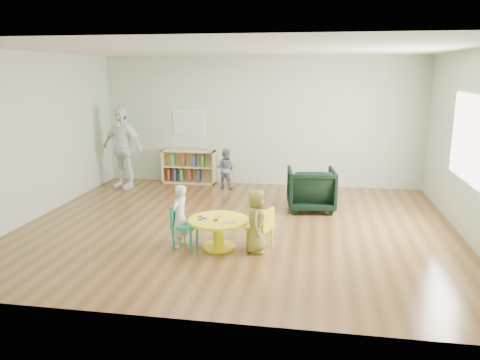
{
  "coord_description": "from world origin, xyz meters",
  "views": [
    {
      "loc": [
        1.24,
        -7.18,
        2.48
      ],
      "look_at": [
        0.1,
        -0.3,
        0.85
      ],
      "focal_mm": 35.0,
      "sensor_mm": 36.0,
      "label": 1
    }
  ],
  "objects_px": {
    "toddler": "(226,169)",
    "child_left": "(180,216)",
    "kid_chair_left": "(182,224)",
    "child_right": "(256,221)",
    "activity_table": "(218,228)",
    "kid_chair_right": "(262,227)",
    "bookshelf": "(188,167)",
    "armchair": "(311,189)",
    "adult_caretaker": "(122,148)"
  },
  "relations": [
    {
      "from": "kid_chair_left",
      "to": "child_right",
      "type": "relative_size",
      "value": 0.69
    },
    {
      "from": "activity_table",
      "to": "armchair",
      "type": "bearing_deg",
      "value": 59.28
    },
    {
      "from": "child_right",
      "to": "adult_caretaker",
      "type": "bearing_deg",
      "value": 44.53
    },
    {
      "from": "child_right",
      "to": "adult_caretaker",
      "type": "relative_size",
      "value": 0.51
    },
    {
      "from": "bookshelf",
      "to": "armchair",
      "type": "distance_m",
      "value": 3.26
    },
    {
      "from": "bookshelf",
      "to": "child_right",
      "type": "bearing_deg",
      "value": -62.16
    },
    {
      "from": "child_right",
      "to": "toddler",
      "type": "relative_size",
      "value": 1.04
    },
    {
      "from": "bookshelf",
      "to": "child_left",
      "type": "distance_m",
      "value": 4.0
    },
    {
      "from": "activity_table",
      "to": "child_left",
      "type": "height_order",
      "value": "child_left"
    },
    {
      "from": "kid_chair_right",
      "to": "adult_caretaker",
      "type": "xyz_separation_m",
      "value": [
        -3.38,
        3.04,
        0.57
      ]
    },
    {
      "from": "toddler",
      "to": "activity_table",
      "type": "bearing_deg",
      "value": 114.84
    },
    {
      "from": "child_left",
      "to": "kid_chair_left",
      "type": "bearing_deg",
      "value": 160.82
    },
    {
      "from": "child_left",
      "to": "armchair",
      "type": "bearing_deg",
      "value": 155.97
    },
    {
      "from": "armchair",
      "to": "child_left",
      "type": "distance_m",
      "value": 2.84
    },
    {
      "from": "activity_table",
      "to": "kid_chair_right",
      "type": "distance_m",
      "value": 0.63
    },
    {
      "from": "child_left",
      "to": "activity_table",
      "type": "bearing_deg",
      "value": 110.42
    },
    {
      "from": "bookshelf",
      "to": "toddler",
      "type": "distance_m",
      "value": 1.01
    },
    {
      "from": "activity_table",
      "to": "kid_chair_left",
      "type": "height_order",
      "value": "kid_chair_left"
    },
    {
      "from": "bookshelf",
      "to": "child_left",
      "type": "relative_size",
      "value": 1.31
    },
    {
      "from": "kid_chair_right",
      "to": "kid_chair_left",
      "type": "bearing_deg",
      "value": 119.04
    },
    {
      "from": "child_left",
      "to": "toddler",
      "type": "distance_m",
      "value": 3.5
    },
    {
      "from": "armchair",
      "to": "child_right",
      "type": "height_order",
      "value": "child_right"
    },
    {
      "from": "kid_chair_right",
      "to": "toddler",
      "type": "distance_m",
      "value": 3.57
    },
    {
      "from": "kid_chair_right",
      "to": "child_left",
      "type": "height_order",
      "value": "child_left"
    },
    {
      "from": "activity_table",
      "to": "child_left",
      "type": "distance_m",
      "value": 0.58
    },
    {
      "from": "kid_chair_left",
      "to": "armchair",
      "type": "distance_m",
      "value": 2.8
    },
    {
      "from": "kid_chair_left",
      "to": "armchair",
      "type": "relative_size",
      "value": 0.73
    },
    {
      "from": "kid_chair_right",
      "to": "adult_caretaker",
      "type": "bearing_deg",
      "value": 71.5
    },
    {
      "from": "activity_table",
      "to": "child_left",
      "type": "bearing_deg",
      "value": -175.53
    },
    {
      "from": "toddler",
      "to": "child_left",
      "type": "bearing_deg",
      "value": 105.7
    },
    {
      "from": "kid_chair_right",
      "to": "child_right",
      "type": "height_order",
      "value": "child_right"
    },
    {
      "from": "armchair",
      "to": "toddler",
      "type": "bearing_deg",
      "value": -42.6
    },
    {
      "from": "child_right",
      "to": "bookshelf",
      "type": "bearing_deg",
      "value": 26.44
    },
    {
      "from": "toddler",
      "to": "child_right",
      "type": "bearing_deg",
      "value": 123.1
    },
    {
      "from": "activity_table",
      "to": "child_left",
      "type": "xyz_separation_m",
      "value": [
        -0.56,
        -0.04,
        0.16
      ]
    },
    {
      "from": "child_right",
      "to": "adult_caretaker",
      "type": "distance_m",
      "value": 4.64
    },
    {
      "from": "toddler",
      "to": "kid_chair_left",
      "type": "bearing_deg",
      "value": 106.09
    },
    {
      "from": "child_right",
      "to": "toddler",
      "type": "bearing_deg",
      "value": 16.37
    },
    {
      "from": "activity_table",
      "to": "kid_chair_left",
      "type": "bearing_deg",
      "value": -178.89
    },
    {
      "from": "bookshelf",
      "to": "child_right",
      "type": "relative_size",
      "value": 1.34
    },
    {
      "from": "bookshelf",
      "to": "adult_caretaker",
      "type": "height_order",
      "value": "adult_caretaker"
    },
    {
      "from": "kid_chair_left",
      "to": "toddler",
      "type": "xyz_separation_m",
      "value": [
        -0.05,
        3.47,
        0.1
      ]
    },
    {
      "from": "kid_chair_right",
      "to": "armchair",
      "type": "bearing_deg",
      "value": 5.7
    },
    {
      "from": "armchair",
      "to": "child_right",
      "type": "distance_m",
      "value": 2.31
    },
    {
      "from": "activity_table",
      "to": "toddler",
      "type": "distance_m",
      "value": 3.51
    },
    {
      "from": "bookshelf",
      "to": "armchair",
      "type": "xyz_separation_m",
      "value": [
        2.78,
        -1.71,
        0.02
      ]
    },
    {
      "from": "activity_table",
      "to": "kid_chair_right",
      "type": "xyz_separation_m",
      "value": [
        0.62,
        0.1,
        0.02
      ]
    },
    {
      "from": "bookshelf",
      "to": "child_left",
      "type": "bearing_deg",
      "value": -76.18
    },
    {
      "from": "activity_table",
      "to": "toddler",
      "type": "bearing_deg",
      "value": 99.52
    },
    {
      "from": "kid_chair_right",
      "to": "child_left",
      "type": "relative_size",
      "value": 0.64
    }
  ]
}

